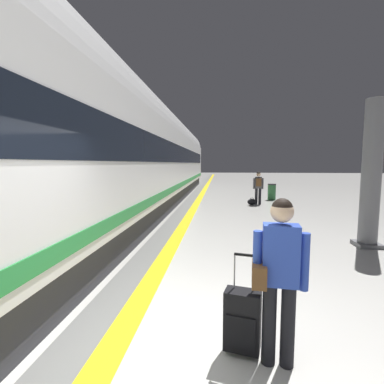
% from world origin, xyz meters
% --- Properties ---
extents(ground_plane, '(120.00, 120.00, 0.00)m').
position_xyz_m(ground_plane, '(0.00, 0.00, 0.00)').
color(ground_plane, silver).
extents(safety_line_strip, '(0.36, 80.00, 0.01)m').
position_xyz_m(safety_line_strip, '(-0.63, 10.00, 0.00)').
color(safety_line_strip, yellow).
rests_on(safety_line_strip, ground).
extents(tactile_edge_band, '(0.70, 80.00, 0.01)m').
position_xyz_m(tactile_edge_band, '(-1.00, 10.00, 0.00)').
color(tactile_edge_band, slate).
rests_on(tactile_edge_band, ground).
extents(high_speed_train, '(2.94, 34.38, 4.97)m').
position_xyz_m(high_speed_train, '(-2.82, 9.44, 2.50)').
color(high_speed_train, '#38383D').
rests_on(high_speed_train, ground).
extents(traveller_foreground, '(0.56, 0.30, 1.73)m').
position_xyz_m(traveller_foreground, '(1.15, 0.08, 1.00)').
color(traveller_foreground, black).
rests_on(traveller_foreground, ground).
extents(rolling_suitcase_foreground, '(0.42, 0.31, 1.10)m').
position_xyz_m(rolling_suitcase_foreground, '(0.81, 0.20, 0.38)').
color(rolling_suitcase_foreground, black).
rests_on(rolling_suitcase_foreground, ground).
extents(passenger_near, '(0.51, 0.32, 1.64)m').
position_xyz_m(passenger_near, '(2.47, 11.52, 0.98)').
color(passenger_near, black).
rests_on(passenger_near, ground).
extents(duffel_bag_near, '(0.44, 0.26, 0.36)m').
position_xyz_m(duffel_bag_near, '(2.16, 11.35, 0.15)').
color(duffel_bag_near, black).
rests_on(duffel_bag_near, ground).
extents(platform_pillar, '(0.56, 0.56, 3.60)m').
position_xyz_m(platform_pillar, '(4.23, 4.54, 1.72)').
color(platform_pillar, slate).
rests_on(platform_pillar, ground).
extents(waste_bin, '(0.46, 0.46, 0.91)m').
position_xyz_m(waste_bin, '(3.49, 13.45, 0.46)').
color(waste_bin, '#2D6638').
rests_on(waste_bin, ground).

